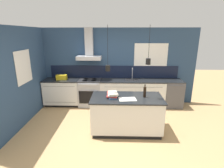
{
  "coord_description": "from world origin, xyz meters",
  "views": [
    {
      "loc": [
        0.11,
        -3.97,
        2.42
      ],
      "look_at": [
        -0.03,
        0.72,
        1.05
      ],
      "focal_mm": 28.0,
      "sensor_mm": 36.0,
      "label": 1
    }
  ],
  "objects_px": {
    "oven_range": "(90,93)",
    "bottle_on_island": "(145,92)",
    "dishwasher": "(172,93)",
    "yellow_toolbox": "(62,77)",
    "book_stack": "(113,95)",
    "red_supply_box": "(111,94)"
  },
  "relations": [
    {
      "from": "oven_range",
      "to": "bottle_on_island",
      "type": "height_order",
      "value": "bottle_on_island"
    },
    {
      "from": "oven_range",
      "to": "bottle_on_island",
      "type": "relative_size",
      "value": 2.82
    },
    {
      "from": "dishwasher",
      "to": "bottle_on_island",
      "type": "xyz_separation_m",
      "value": [
        -1.21,
        -1.61,
        0.59
      ]
    },
    {
      "from": "dishwasher",
      "to": "bottle_on_island",
      "type": "distance_m",
      "value": 2.1
    },
    {
      "from": "bottle_on_island",
      "to": "yellow_toolbox",
      "type": "distance_m",
      "value": 3.02
    },
    {
      "from": "book_stack",
      "to": "red_supply_box",
      "type": "distance_m",
      "value": 0.18
    },
    {
      "from": "book_stack",
      "to": "yellow_toolbox",
      "type": "relative_size",
      "value": 1.03
    },
    {
      "from": "oven_range",
      "to": "yellow_toolbox",
      "type": "xyz_separation_m",
      "value": [
        -0.95,
        0.0,
        0.54
      ]
    },
    {
      "from": "bottle_on_island",
      "to": "red_supply_box",
      "type": "height_order",
      "value": "bottle_on_island"
    },
    {
      "from": "oven_range",
      "to": "dishwasher",
      "type": "bearing_deg",
      "value": 0.09
    },
    {
      "from": "dishwasher",
      "to": "red_supply_box",
      "type": "height_order",
      "value": "red_supply_box"
    },
    {
      "from": "bottle_on_island",
      "to": "red_supply_box",
      "type": "xyz_separation_m",
      "value": [
        -0.83,
        0.11,
        -0.1
      ]
    },
    {
      "from": "dishwasher",
      "to": "book_stack",
      "type": "relative_size",
      "value": 2.59
    },
    {
      "from": "red_supply_box",
      "to": "yellow_toolbox",
      "type": "xyz_separation_m",
      "value": [
        -1.72,
        1.5,
        0.04
      ]
    },
    {
      "from": "dishwasher",
      "to": "book_stack",
      "type": "bearing_deg",
      "value": -140.08
    },
    {
      "from": "oven_range",
      "to": "yellow_toolbox",
      "type": "height_order",
      "value": "yellow_toolbox"
    },
    {
      "from": "oven_range",
      "to": "yellow_toolbox",
      "type": "bearing_deg",
      "value": 179.74
    },
    {
      "from": "dishwasher",
      "to": "yellow_toolbox",
      "type": "distance_m",
      "value": 3.8
    },
    {
      "from": "red_supply_box",
      "to": "yellow_toolbox",
      "type": "height_order",
      "value": "yellow_toolbox"
    },
    {
      "from": "bottle_on_island",
      "to": "book_stack",
      "type": "bearing_deg",
      "value": -175.87
    },
    {
      "from": "red_supply_box",
      "to": "book_stack",
      "type": "bearing_deg",
      "value": -74.0
    },
    {
      "from": "oven_range",
      "to": "book_stack",
      "type": "distance_m",
      "value": 1.93
    }
  ]
}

